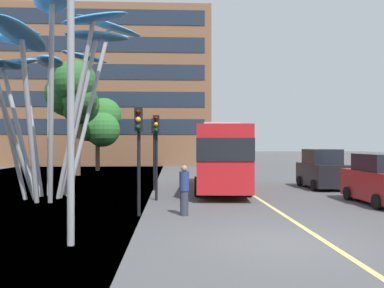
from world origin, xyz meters
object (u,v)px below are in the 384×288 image
traffic_light_kerb_far (156,139)px  traffic_light_island_mid (154,138)px  street_lamp (86,23)px  traffic_light_kerb_near (139,138)px  car_parked_far (322,170)px  red_bus (221,154)px  car_parked_mid (382,181)px  leaf_sculpture (43,55)px  pedestrian (184,190)px

traffic_light_kerb_far → traffic_light_island_mid: traffic_light_island_mid is taller
traffic_light_island_mid → street_lamp: size_ratio=0.44×
traffic_light_kerb_near → car_parked_far: bearing=40.7°
red_bus → car_parked_mid: bearing=-41.7°
red_bus → car_parked_mid: (6.08, -5.41, -0.99)m
traffic_light_kerb_far → car_parked_far: size_ratio=0.98×
traffic_light_kerb_far → street_lamp: 8.27m
red_bus → traffic_light_kerb_near: (-3.77, -7.70, 0.74)m
leaf_sculpture → traffic_light_kerb_far: (5.19, -0.88, -3.86)m
red_bus → traffic_light_island_mid: traffic_light_island_mid is taller
traffic_light_island_mid → traffic_light_kerb_far: bearing=-85.9°
red_bus → traffic_light_kerb_far: traffic_light_kerb_far is taller
traffic_light_island_mid → car_parked_mid: (9.68, -5.40, -1.82)m
car_parked_far → traffic_light_kerb_near: bearing=-139.3°
traffic_light_kerb_far → street_lamp: size_ratio=0.43×
leaf_sculpture → traffic_light_island_mid: size_ratio=2.47×
car_parked_mid → car_parked_far: (-0.30, 5.92, 0.04)m
street_lamp → traffic_light_island_mid: bearing=84.5°
leaf_sculpture → traffic_light_kerb_near: bearing=-44.5°
traffic_light_kerb_near → street_lamp: size_ratio=0.43×
traffic_light_island_mid → street_lamp: bearing=-95.5°
car_parked_far → car_parked_mid: bearing=-87.1°
car_parked_far → street_lamp: street_lamp is taller
traffic_light_kerb_far → car_parked_mid: (9.40, -1.48, -1.74)m
traffic_light_island_mid → car_parked_mid: size_ratio=0.94×
red_bus → car_parked_far: 5.88m
traffic_light_kerb_near → street_lamp: (-0.96, -3.88, 2.80)m
traffic_light_island_mid → street_lamp: (-1.12, -11.58, 2.71)m
leaf_sculpture → traffic_light_island_mid: bearing=31.8°
traffic_light_island_mid → pedestrian: bearing=-79.5°
pedestrian → leaf_sculpture: bearing=144.1°
traffic_light_island_mid → pedestrian: size_ratio=2.20×
traffic_light_kerb_far → street_lamp: street_lamp is taller
car_parked_far → pedestrian: 11.39m
leaf_sculpture → traffic_light_kerb_far: bearing=-9.7°
traffic_light_kerb_far → pedestrian: 4.27m
pedestrian → car_parked_far: bearing=45.6°
traffic_light_kerb_near → pedestrian: bearing=3.1°
traffic_light_kerb_near → traffic_light_island_mid: bearing=88.8°
leaf_sculpture → street_lamp: leaf_sculpture is taller
leaf_sculpture → traffic_light_kerb_far: leaf_sculpture is taller
leaf_sculpture → car_parked_far: size_ratio=2.49×
pedestrian → street_lamp: bearing=-122.6°
red_bus → street_lamp: (-4.73, -11.59, 3.54)m
red_bus → traffic_light_kerb_far: (-3.33, -3.93, 0.76)m
traffic_light_kerb_near → traffic_light_island_mid: traffic_light_island_mid is taller
leaf_sculpture → pedestrian: 9.66m
red_bus → car_parked_far: red_bus is taller
traffic_light_kerb_far → car_parked_mid: traffic_light_kerb_far is taller
car_parked_mid → pedestrian: size_ratio=2.34×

